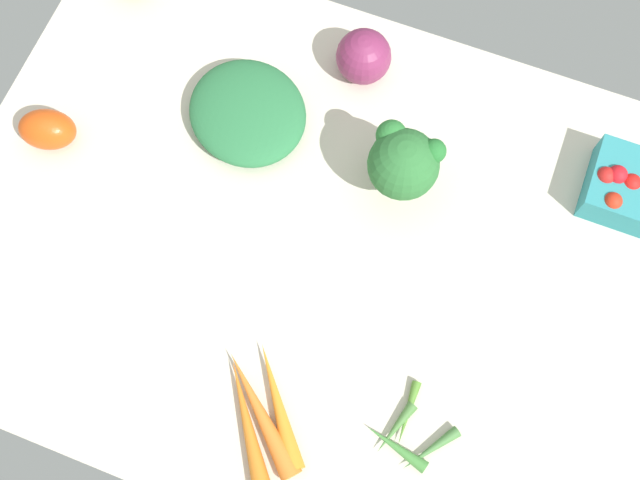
{
  "coord_description": "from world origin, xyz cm",
  "views": [
    {
      "loc": [
        -12.47,
        32.52,
        104.64
      ],
      "look_at": [
        0.0,
        0.0,
        4.0
      ],
      "focal_mm": 43.88,
      "sensor_mm": 36.0,
      "label": 1
    }
  ],
  "objects": [
    {
      "name": "red_onion_center",
      "position": [
        3.93,
        -27.98,
        6.07
      ],
      "size": [
        8.14,
        8.14,
        8.14
      ],
      "primitive_type": "sphere",
      "color": "#802A53",
      "rests_on": "tablecloth"
    },
    {
      "name": "tablecloth",
      "position": [
        0.0,
        0.0,
        1.0
      ],
      "size": [
        104.0,
        76.0,
        2.0
      ],
      "primitive_type": "cube",
      "color": "beige",
      "rests_on": "ground"
    },
    {
      "name": "okra_pile",
      "position": [
        -19.64,
        20.41,
        2.76
      ],
      "size": [
        11.79,
        11.4,
        1.67
      ],
      "color": "#487A39",
      "rests_on": "tablecloth"
    },
    {
      "name": "broccoli_head",
      "position": [
        -7.27,
        -12.27,
        10.0
      ],
      "size": [
        9.74,
        9.83,
        12.92
      ],
      "color": "#96CD7D",
      "rests_on": "tablecloth"
    },
    {
      "name": "leafy_greens_clump",
      "position": [
        16.65,
        -14.29,
        4.42
      ],
      "size": [
        23.94,
        23.47,
        4.83
      ],
      "primitive_type": "ellipsoid",
      "rotation": [
        0.0,
        0.0,
        4.14
      ],
      "color": "#2B7341",
      "rests_on": "tablecloth"
    },
    {
      "name": "berry_basket",
      "position": [
        -37.13,
        -22.25,
        4.8
      ],
      "size": [
        11.06,
        11.06,
        6.19
      ],
      "color": "teal",
      "rests_on": "tablecloth"
    },
    {
      "name": "roma_tomato",
      "position": [
        42.05,
        -1.38,
        4.9
      ],
      "size": [
        9.47,
        7.85,
        5.8
      ],
      "primitive_type": "ellipsoid",
      "rotation": [
        0.0,
        0.0,
        0.28
      ],
      "color": "#DB4C14",
      "rests_on": "tablecloth"
    },
    {
      "name": "carrot_bunch",
      "position": [
        -1.31,
        24.25,
        3.34
      ],
      "size": [
        15.32,
        18.0,
        2.91
      ],
      "color": "orange",
      "rests_on": "tablecloth"
    }
  ]
}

